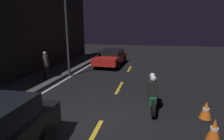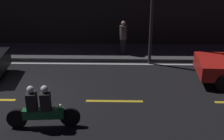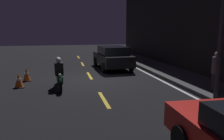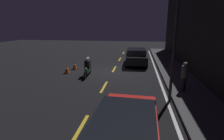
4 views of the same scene
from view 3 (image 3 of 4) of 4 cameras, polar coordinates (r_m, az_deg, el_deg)
ground_plane at (r=11.61m, az=-5.30°, el=-2.47°), size 56.00×56.00×0.00m
raised_curb at (r=13.10m, az=16.19°, el=-1.04°), size 28.00×2.23×0.15m
building_front at (r=13.56m, az=21.79°, el=14.11°), size 28.00×0.30×7.25m
lane_dash_a at (r=21.43m, az=-8.78°, el=3.34°), size 2.00×0.14×0.01m
lane_dash_b at (r=16.98m, az=-7.71°, el=1.56°), size 2.00×0.14×0.01m
lane_dash_c at (r=12.58m, az=-5.90°, el=-1.47°), size 2.00×0.14×0.01m
lane_dash_d at (r=8.27m, az=-2.13°, el=-7.71°), size 2.00×0.14×0.01m
lane_solid_kerb at (r=12.52m, az=10.69°, el=-1.65°), size 25.20×0.14×0.01m
van_black at (r=14.64m, az=0.11°, el=3.44°), size 4.21×2.12×1.52m
motorcycle at (r=10.08m, az=-13.65°, el=-0.93°), size 2.20×0.41×1.38m
traffic_cone_near at (r=11.99m, az=-21.40°, el=-1.12°), size 0.48×0.48×0.67m
traffic_cone_mid at (r=10.78m, az=-23.18°, el=-2.57°), size 0.51×0.51×0.64m
pedestrian at (r=9.58m, az=25.50°, el=-0.36°), size 0.34×0.34×1.59m
street_lamp at (r=7.99m, az=27.03°, el=14.07°), size 0.28×0.28×5.76m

